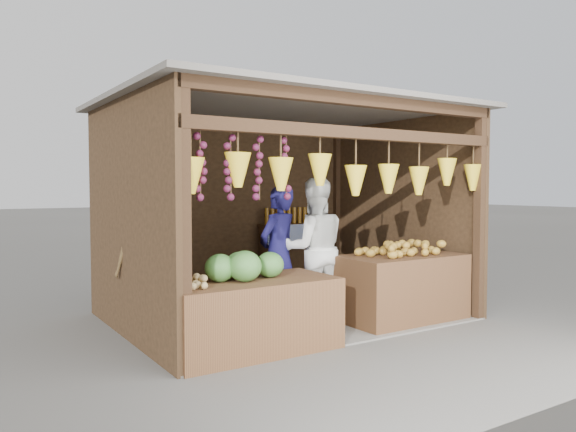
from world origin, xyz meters
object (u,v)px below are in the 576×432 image
object	(u,v)px
counter_left	(250,315)
man_standing	(278,254)
counter_right	(401,288)
woman_standing	(314,249)
vendor_seated	(142,257)

from	to	relation	value
counter_left	man_standing	size ratio (longest dim) A/B	1.05
counter_right	man_standing	size ratio (longest dim) A/B	0.94
woman_standing	man_standing	bearing A→B (deg)	5.01
man_standing	counter_left	bearing A→B (deg)	23.90
counter_left	woman_standing	bearing A→B (deg)	30.06
woman_standing	counter_left	bearing A→B (deg)	49.61
counter_left	vendor_seated	world-z (taller)	vendor_seated
man_standing	woman_standing	size ratio (longest dim) A/B	0.94
counter_right	man_standing	world-z (taller)	man_standing
man_standing	vendor_seated	bearing A→B (deg)	-32.30
counter_right	vendor_seated	world-z (taller)	vendor_seated
counter_right	man_standing	bearing A→B (deg)	149.88
woman_standing	counter_right	bearing A→B (deg)	162.75
vendor_seated	counter_left	bearing A→B (deg)	123.09
counter_left	counter_right	bearing A→B (deg)	3.22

